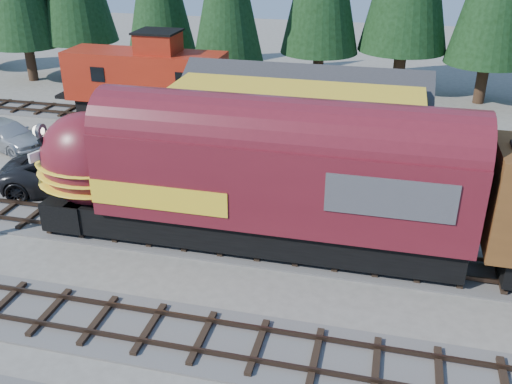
% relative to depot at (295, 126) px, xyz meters
% --- Properties ---
extents(ground, '(120.00, 120.00, 0.00)m').
position_rel_depot_xyz_m(ground, '(0.00, -10.50, -2.96)').
color(ground, '#6B665B').
rests_on(ground, ground).
extents(track_spur, '(32.00, 3.20, 0.33)m').
position_rel_depot_xyz_m(track_spur, '(-10.00, 7.50, -2.90)').
color(track_spur, '#4C4947').
rests_on(track_spur, ground).
extents(depot, '(12.80, 7.00, 5.30)m').
position_rel_depot_xyz_m(depot, '(0.00, 0.00, 0.00)').
color(depot, gold).
rests_on(depot, ground).
extents(locomotive, '(17.58, 3.49, 4.78)m').
position_rel_depot_xyz_m(locomotive, '(-1.17, -6.50, -0.20)').
color(locomotive, black).
rests_on(locomotive, ground).
extents(caboose, '(10.27, 2.98, 5.34)m').
position_rel_depot_xyz_m(caboose, '(-11.00, 7.50, -0.32)').
color(caboose, black).
rests_on(caboose, ground).
extents(pickup_truck_a, '(7.46, 4.88, 1.91)m').
position_rel_depot_xyz_m(pickup_truck_a, '(-10.12, -3.41, -2.01)').
color(pickup_truck_a, black).
rests_on(pickup_truck_a, ground).
extents(pickup_truck_b, '(5.77, 3.85, 1.55)m').
position_rel_depot_xyz_m(pickup_truck_b, '(-16.85, 0.74, -2.19)').
color(pickup_truck_b, '#ACB0B4').
rests_on(pickup_truck_b, ground).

